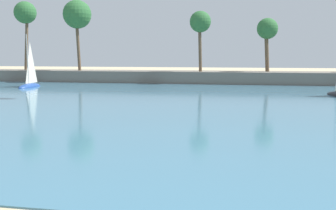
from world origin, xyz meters
The scene contains 3 objects.
sea centered at (0.00, 54.01, 0.03)m, with size 220.00×88.83×0.06m, color teal.
palm_headland centered at (-1.36, 58.35, 3.12)m, with size 87.79×6.21×12.74m.
sailboat_mid_bay centered at (-22.06, 46.48, 0.72)m, with size 1.73×5.09×7.30m.
Camera 1 is at (4.96, 0.19, 4.28)m, focal length 41.42 mm.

